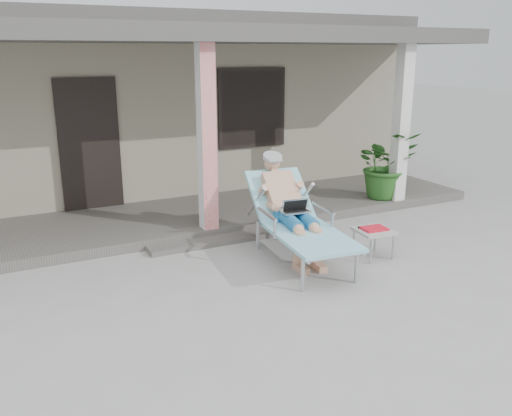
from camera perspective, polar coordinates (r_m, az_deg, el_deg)
ground at (r=6.23m, az=2.53°, el=-8.92°), size 60.00×60.00×0.00m
house at (r=11.78m, az=-13.17°, el=11.04°), size 10.40×5.40×3.30m
porch_deck at (r=8.77m, az=-7.01°, el=-0.94°), size 10.00×2.00×0.15m
porch_overhang at (r=8.33m, az=-7.55°, el=17.08°), size 10.00×2.30×2.85m
porch_step at (r=7.76m, az=-4.12°, el=-3.45°), size 2.00×0.30×0.07m
lounger at (r=7.03m, az=4.01°, el=1.41°), size 1.02×2.18×1.38m
side_table at (r=7.31m, az=12.31°, el=-2.50°), size 0.50×0.50×0.41m
potted_palm at (r=9.73m, az=13.46°, el=4.49°), size 1.21×1.10×1.18m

